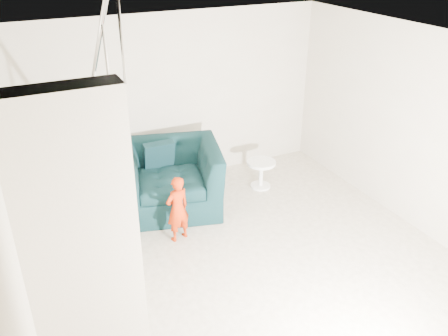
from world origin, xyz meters
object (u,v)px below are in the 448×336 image
(armchair, at_px, (170,178))
(toddler, at_px, (178,209))
(staircase, at_px, (68,224))
(side_table, at_px, (261,170))

(armchair, relative_size, toddler, 1.57)
(armchair, relative_size, staircase, 0.40)
(side_table, height_order, staircase, staircase)
(armchair, xyz_separation_m, toddler, (-0.20, -0.85, -0.01))
(armchair, bearing_deg, side_table, 12.51)
(armchair, height_order, toddler, armchair)
(toddler, relative_size, side_table, 2.03)
(side_table, relative_size, staircase, 0.13)
(toddler, distance_m, staircase, 1.58)
(side_table, bearing_deg, toddler, -155.60)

